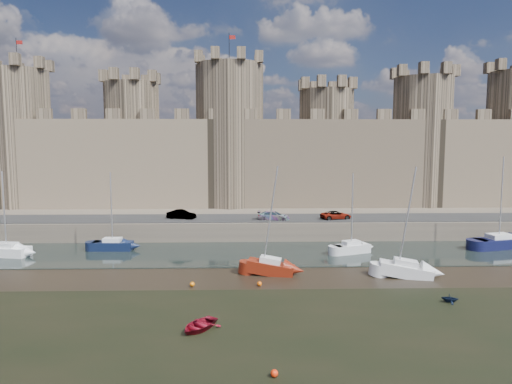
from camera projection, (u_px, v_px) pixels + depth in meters
ground at (176, 346)px, 28.88m from camera, size 160.00×160.00×0.00m
water_channel at (207, 254)px, 52.73m from camera, size 160.00×12.00×0.08m
quay at (222, 203)px, 88.38m from camera, size 160.00×60.00×2.50m
road at (212, 218)px, 62.40m from camera, size 160.00×7.00×0.10m
castle at (214, 150)px, 75.33m from camera, size 108.50×11.00×29.00m
car_1 at (181, 215)px, 61.83m from camera, size 4.13×2.38×1.29m
car_2 at (274, 216)px, 61.08m from camera, size 4.45×2.32×1.23m
car_3 at (336, 215)px, 61.64m from camera, size 4.54×2.94×1.16m
sailboat_0 at (6, 250)px, 51.51m from camera, size 5.43×2.97×9.61m
sailboat_1 at (113, 244)px, 54.37m from camera, size 4.72×1.97×9.34m
sailboat_2 at (351, 247)px, 52.88m from camera, size 4.62×3.09×9.30m
sailboat_3 at (499, 242)px, 55.39m from camera, size 6.74×3.89×11.10m
sailboat_4 at (270, 267)px, 44.57m from camera, size 4.80×2.58×10.65m
sailboat_5 at (406, 269)px, 43.70m from camera, size 5.22×2.93×10.63m
dinghy_4 at (199, 325)px, 31.33m from camera, size 3.58×3.81×0.64m
dinghy_7 at (450, 298)px, 36.69m from camera, size 1.52×1.37×0.71m
buoy_1 at (192, 284)px, 40.77m from camera, size 0.44×0.44×0.44m
buoy_2 at (274, 373)px, 25.00m from camera, size 0.43×0.43×0.43m
buoy_3 at (259, 284)px, 40.93m from camera, size 0.43×0.43×0.43m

